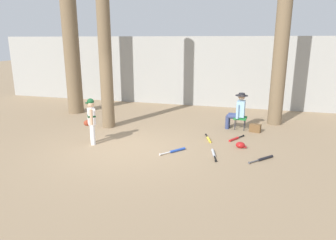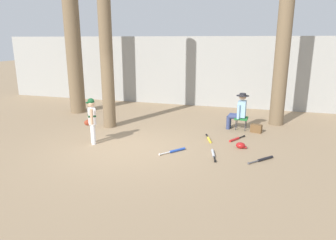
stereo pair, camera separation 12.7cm
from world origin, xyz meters
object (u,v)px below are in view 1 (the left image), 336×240
bat_black_composite (264,159)px  bat_yellow_trainer (209,139)px  folding_stool (240,118)px  bat_aluminum_silver (214,154)px  young_ballplayer (91,118)px  batting_helmet_red (240,145)px  seated_spectator (238,110)px  bat_red_barrel (235,139)px  bat_blue_youth (176,151)px  tree_near_player (105,42)px  handbag_beside_stool (255,128)px  tree_behind_spectator (280,59)px  tree_far_left (71,40)px

bat_black_composite → bat_yellow_trainer: size_ratio=0.92×
folding_stool → bat_aluminum_silver: size_ratio=0.56×
folding_stool → young_ballplayer: bearing=-146.6°
young_ballplayer → bat_aluminum_silver: (3.42, 0.03, -0.71)m
young_ballplayer → bat_yellow_trainer: bearing=20.8°
bat_aluminum_silver → batting_helmet_red: size_ratio=2.59×
seated_spectator → bat_red_barrel: size_ratio=1.85×
bat_black_composite → bat_blue_youth: same height
tree_near_player → young_ballplayer: (0.33, -1.70, -2.04)m
young_ballplayer → seated_spectator: size_ratio=1.09×
folding_stool → bat_red_barrel: 1.22m
handbag_beside_stool → bat_red_barrel: size_ratio=0.52×
bat_aluminum_silver → bat_black_composite: 1.23m
bat_black_composite → bat_blue_youth: (-2.22, -0.05, 0.00)m
young_ballplayer → folding_stool: (3.95, 2.60, -0.38)m
tree_near_player → tree_behind_spectator: 5.77m
bat_black_composite → batting_helmet_red: size_ratio=2.20×
bat_aluminum_silver → batting_helmet_red: (0.63, 0.75, 0.04)m
tree_behind_spectator → young_ballplayer: (-5.08, -3.62, -1.48)m
batting_helmet_red → tree_behind_spectator: bearing=70.1°
young_ballplayer → tree_far_left: 4.66m
seated_spectator → handbag_beside_stool: size_ratio=3.53×
seated_spectator → bat_black_composite: 2.76m
tree_behind_spectator → bat_aluminum_silver: 4.52m
bat_black_composite → tree_near_player: bearing=161.6°
tree_behind_spectator → handbag_beside_stool: (-0.64, -1.22, -2.09)m
tree_near_player → batting_helmet_red: tree_near_player is taller
tree_behind_spectator → batting_helmet_red: tree_behind_spectator is taller
tree_behind_spectator → bat_yellow_trainer: 3.81m
young_ballplayer → batting_helmet_red: 4.18m
young_ballplayer → bat_red_barrel: young_ballplayer is taller
tree_near_player → seated_spectator: bearing=12.3°
bat_yellow_trainer → bat_blue_youth: 1.38m
bat_yellow_trainer → tree_far_left: bearing=159.8°
tree_near_player → bat_red_barrel: tree_near_player is taller
tree_far_left → bat_red_barrel: size_ratio=9.87×
bat_red_barrel → folding_stool: bearing=86.3°
seated_spectator → bat_blue_youth: (-1.42, -2.62, -0.61)m
young_ballplayer → bat_aluminum_silver: bearing=0.5°
tree_near_player → bat_red_barrel: bearing=-3.7°
tree_far_left → bat_black_composite: bearing=-24.2°
folding_stool → bat_blue_youth: size_ratio=0.64×
seated_spectator → bat_yellow_trainer: (-0.73, -1.42, -0.61)m
bat_red_barrel → bat_blue_youth: 2.03m
bat_yellow_trainer → batting_helmet_red: batting_helmet_red is taller
tree_behind_spectator → seated_spectator: (-1.23, -1.01, -1.58)m
young_ballplayer → bat_yellow_trainer: (3.12, 1.19, -0.71)m
handbag_beside_stool → bat_red_barrel: bearing=-120.1°
young_ballplayer → bat_black_composite: size_ratio=2.01×
bat_aluminum_silver → tree_behind_spectator: bearing=65.2°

